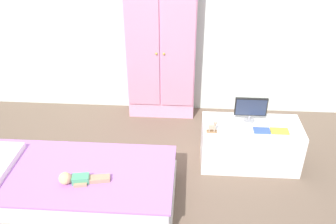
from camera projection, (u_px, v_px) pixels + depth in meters
The scene contains 9 objects.
ground_plane at pixel (146, 197), 3.09m from camera, with size 10.00×10.00×0.02m, color brown.
bed at pixel (72, 186), 2.98m from camera, with size 1.70×0.83×0.30m.
doll at pixel (75, 179), 2.77m from camera, with size 0.39×0.15×0.10m.
wardrobe at pixel (161, 49), 3.88m from camera, with size 0.75×0.28×1.61m.
tv_stand at pixel (250, 144), 3.37m from camera, with size 0.90×0.43×0.43m, color white.
tv_monitor at pixel (251, 108), 3.26m from camera, with size 0.29×0.10×0.24m.
rocking_horse_toy at pixel (213, 127), 3.14m from camera, with size 0.09×0.04×0.11m.
book_blue at pixel (262, 131), 3.17m from camera, with size 0.14×0.10×0.01m, color blue.
book_yellow at pixel (280, 131), 3.16m from camera, with size 0.16×0.09×0.01m, color gold.
Camera 1 is at (0.34, -2.26, 2.21)m, focal length 38.30 mm.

